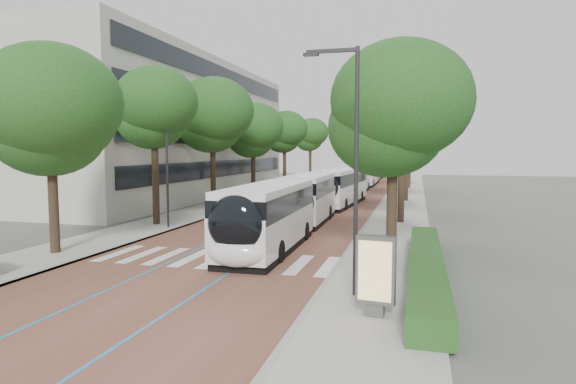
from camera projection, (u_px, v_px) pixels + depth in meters
ground at (204, 265)px, 20.45m from camera, size 160.00×160.00×0.00m
road at (343, 190)px, 58.93m from camera, size 11.00×140.00×0.02m
sidewalk_left at (285, 188)px, 60.86m from camera, size 4.00×140.00×0.12m
sidewalk_right at (406, 191)px, 56.98m from camera, size 4.00×140.00×0.12m
kerb_left at (299, 188)px, 60.37m from camera, size 0.20×140.00×0.14m
kerb_right at (390, 190)px, 57.47m from camera, size 0.20×140.00×0.14m
zebra_crossing at (217, 259)px, 21.36m from camera, size 10.55×3.60×0.01m
lane_line_left at (331, 189)px, 59.34m from camera, size 0.12×126.00×0.01m
lane_line_right at (357, 190)px, 58.51m from camera, size 0.12×126.00×0.01m
office_building at (148, 130)px, 51.82m from camera, size 18.11×40.00×14.00m
hedge at (426, 266)px, 18.05m from camera, size 1.20×14.00×0.80m
streetlight_near at (351, 152)px, 15.43m from camera, size 1.82×0.20×8.00m
streetlight_far at (392, 151)px, 39.48m from camera, size 1.82×0.20×8.00m
lamp_post_left at (167, 162)px, 29.37m from camera, size 0.14×0.14×8.00m
trees_left at (231, 127)px, 43.10m from camera, size 6.36×60.69×10.13m
trees_right at (405, 130)px, 37.75m from camera, size 5.82×47.54×9.20m
lead_bus at (288, 208)px, 26.83m from camera, size 2.86×18.44×3.20m
bus_queued_0 at (340, 187)px, 42.02m from camera, size 3.28×12.53×3.20m
bus_queued_1 at (354, 179)px, 54.80m from camera, size 2.61×12.41×3.20m
bus_queued_2 at (367, 173)px, 66.69m from camera, size 2.60×12.41×3.20m
bus_queued_3 at (374, 170)px, 80.09m from camera, size 2.76×12.44×3.20m
ad_panel at (376, 274)px, 13.72m from camera, size 1.14×0.48×2.32m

